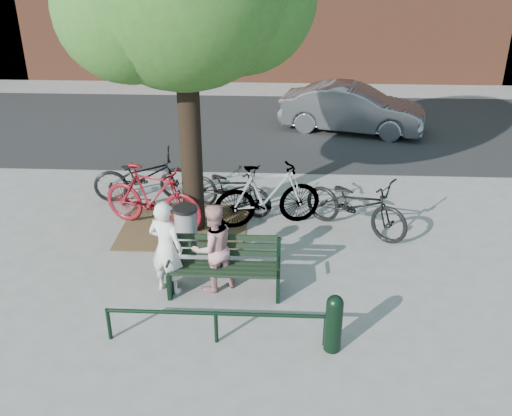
# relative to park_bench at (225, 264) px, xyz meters

# --- Properties ---
(ground) EXTENTS (90.00, 90.00, 0.00)m
(ground) POSITION_rel_park_bench_xyz_m (0.00, -0.08, -0.48)
(ground) COLOR gray
(ground) RESTS_ON ground
(dirt_pit) EXTENTS (2.40, 2.00, 0.02)m
(dirt_pit) POSITION_rel_park_bench_xyz_m (-1.00, 2.12, -0.47)
(dirt_pit) COLOR brown
(dirt_pit) RESTS_ON ground
(road) EXTENTS (40.00, 7.00, 0.01)m
(road) POSITION_rel_park_bench_xyz_m (0.00, 8.42, -0.47)
(road) COLOR black
(road) RESTS_ON ground
(park_bench) EXTENTS (1.74, 0.54, 0.97)m
(park_bench) POSITION_rel_park_bench_xyz_m (0.00, 0.00, 0.00)
(park_bench) COLOR black
(park_bench) RESTS_ON ground
(guard_railing) EXTENTS (3.06, 0.06, 0.51)m
(guard_railing) POSITION_rel_park_bench_xyz_m (0.00, -1.28, -0.08)
(guard_railing) COLOR black
(guard_railing) RESTS_ON ground
(person_left) EXTENTS (0.66, 0.55, 1.56)m
(person_left) POSITION_rel_park_bench_xyz_m (-0.90, -0.04, 0.30)
(person_left) COLOR silver
(person_left) RESTS_ON ground
(person_right) EXTENTS (0.89, 0.84, 1.46)m
(person_right) POSITION_rel_park_bench_xyz_m (-0.19, 0.07, 0.25)
(person_right) COLOR tan
(person_right) RESTS_ON ground
(bollard) EXTENTS (0.23, 0.23, 0.87)m
(bollard) POSITION_rel_park_bench_xyz_m (1.60, -1.35, -0.01)
(bollard) COLOR black
(bollard) RESTS_ON ground
(litter_bin) EXTENTS (0.43, 0.43, 0.88)m
(litter_bin) POSITION_rel_park_bench_xyz_m (-0.80, 1.17, -0.03)
(litter_bin) COLOR gray
(litter_bin) RESTS_ON ground
(bicycle_a) EXTENTS (2.16, 1.07, 1.09)m
(bicycle_a) POSITION_rel_park_bench_xyz_m (-2.05, 3.32, 0.07)
(bicycle_a) COLOR black
(bicycle_a) RESTS_ON ground
(bicycle_b) EXTENTS (2.17, 1.24, 1.26)m
(bicycle_b) POSITION_rel_park_bench_xyz_m (-1.59, 2.12, 0.15)
(bicycle_b) COLOR #5E0D13
(bicycle_b) RESTS_ON ground
(bicycle_c) EXTENTS (1.99, 1.39, 0.99)m
(bicycle_c) POSITION_rel_park_bench_xyz_m (-0.18, 2.89, 0.02)
(bicycle_c) COLOR black
(bicycle_c) RESTS_ON ground
(bicycle_d) EXTENTS (2.18, 1.12, 1.26)m
(bicycle_d) POSITION_rel_park_bench_xyz_m (0.60, 2.29, 0.15)
(bicycle_d) COLOR gray
(bicycle_d) RESTS_ON ground
(bicycle_e) EXTENTS (2.18, 1.85, 1.13)m
(bicycle_e) POSITION_rel_park_bench_xyz_m (2.26, 2.12, 0.08)
(bicycle_e) COLOR black
(bicycle_e) RESTS_ON ground
(parked_car) EXTENTS (4.24, 2.37, 1.32)m
(parked_car) POSITION_rel_park_bench_xyz_m (2.81, 8.23, 0.18)
(parked_car) COLOR slate
(parked_car) RESTS_ON ground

